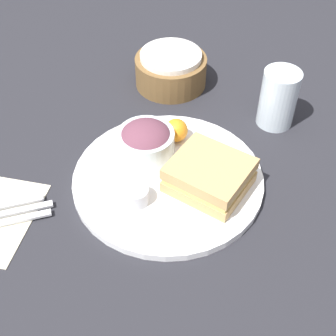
# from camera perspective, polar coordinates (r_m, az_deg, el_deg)

# --- Properties ---
(ground_plane) EXTENTS (4.00, 4.00, 0.00)m
(ground_plane) POSITION_cam_1_polar(r_m,az_deg,el_deg) (0.83, 0.00, -1.66)
(ground_plane) COLOR #232328
(plate) EXTENTS (0.33, 0.33, 0.01)m
(plate) POSITION_cam_1_polar(r_m,az_deg,el_deg) (0.82, 0.00, -1.32)
(plate) COLOR white
(plate) RESTS_ON ground_plane
(sandwich) EXTENTS (0.16, 0.15, 0.05)m
(sandwich) POSITION_cam_1_polar(r_m,az_deg,el_deg) (0.79, 5.06, -0.88)
(sandwich) COLOR tan
(sandwich) RESTS_ON plate
(salad_bowl) EXTENTS (0.10, 0.10, 0.06)m
(salad_bowl) POSITION_cam_1_polar(r_m,az_deg,el_deg) (0.84, -2.71, 3.41)
(salad_bowl) COLOR silver
(salad_bowl) RESTS_ON plate
(dressing_cup) EXTENTS (0.04, 0.04, 0.03)m
(dressing_cup) POSITION_cam_1_polar(r_m,az_deg,el_deg) (0.77, -3.98, -3.31)
(dressing_cup) COLOR #B7B7BC
(dressing_cup) RESTS_ON plate
(orange_wedge) EXTENTS (0.04, 0.04, 0.04)m
(orange_wedge) POSITION_cam_1_polar(r_m,az_deg,el_deg) (0.87, 1.00, 4.62)
(orange_wedge) COLOR orange
(orange_wedge) RESTS_ON plate
(drink_glass) EXTENTS (0.07, 0.07, 0.12)m
(drink_glass) POSITION_cam_1_polar(r_m,az_deg,el_deg) (0.94, 13.30, 8.27)
(drink_glass) COLOR silver
(drink_glass) RESTS_ON ground_plane
(bread_basket) EXTENTS (0.15, 0.15, 0.08)m
(bread_basket) POSITION_cam_1_polar(r_m,az_deg,el_deg) (1.03, 0.34, 11.93)
(bread_basket) COLOR brown
(bread_basket) RESTS_ON ground_plane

